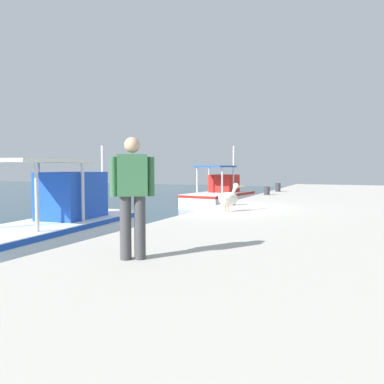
{
  "coord_description": "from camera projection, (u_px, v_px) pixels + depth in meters",
  "views": [
    {
      "loc": [
        -12.25,
        -4.57,
        2.12
      ],
      "look_at": [
        3.17,
        1.93,
        1.05
      ],
      "focal_mm": 38.62,
      "sensor_mm": 36.0,
      "label": 1
    }
  ],
  "objects": [
    {
      "name": "quay_pier",
      "position": [
        381.0,
        229.0,
        11.21
      ],
      "size": [
        36.0,
        10.0,
        0.8
      ],
      "primitive_type": "cube",
      "color": "#BCB7AD",
      "rests_on": "ground"
    },
    {
      "name": "fishing_boat_second",
      "position": [
        57.0,
        225.0,
        10.49
      ],
      "size": [
        6.53,
        2.42,
        2.73
      ],
      "color": "white",
      "rests_on": "ground"
    },
    {
      "name": "fishing_boat_third",
      "position": [
        220.0,
        195.0,
        21.64
      ],
      "size": [
        4.98,
        2.73,
        3.22
      ],
      "color": "white",
      "rests_on": "ground"
    },
    {
      "name": "pelican",
      "position": [
        228.0,
        198.0,
        11.87
      ],
      "size": [
        0.89,
        0.74,
        0.82
      ],
      "color": "tan",
      "rests_on": "quay_pier"
    },
    {
      "name": "fisherman_standing",
      "position": [
        132.0,
        192.0,
        5.78
      ],
      "size": [
        0.42,
        0.54,
        1.72
      ],
      "color": "#3F3F42",
      "rests_on": "quay_pier"
    },
    {
      "name": "mooring_bollard_nearest",
      "position": [
        232.0,
        199.0,
        13.82
      ],
      "size": [
        0.22,
        0.22,
        0.44
      ],
      "primitive_type": "cylinder",
      "color": "#333338",
      "rests_on": "quay_pier"
    },
    {
      "name": "mooring_bollard_second",
      "position": [
        267.0,
        191.0,
        18.71
      ],
      "size": [
        0.26,
        0.26,
        0.37
      ],
      "primitive_type": "cylinder",
      "color": "#333338",
      "rests_on": "quay_pier"
    },
    {
      "name": "mooring_bollard_third",
      "position": [
        278.0,
        187.0,
        21.06
      ],
      "size": [
        0.27,
        0.27,
        0.44
      ],
      "primitive_type": "cylinder",
      "color": "#333338",
      "rests_on": "quay_pier"
    }
  ]
}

